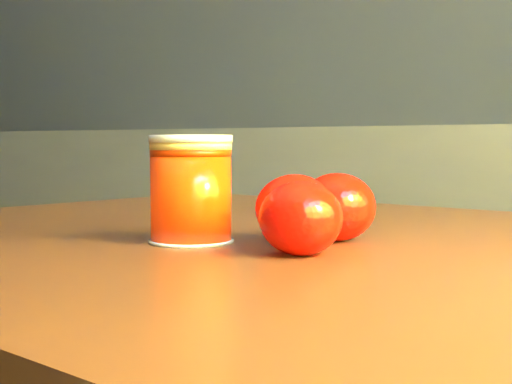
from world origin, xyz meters
The scene contains 6 objects.
kitchen_counter centered at (0.00, 1.45, 0.45)m, with size 3.15×0.60×0.90m, color #56575B.
table centered at (0.97, 0.31, 0.68)m, with size 1.12×0.85×0.78m.
juice_glass centered at (0.87, 0.23, 0.82)m, with size 0.07×0.07×0.09m.
orange_front centered at (0.97, 0.31, 0.81)m, with size 0.07×0.07×0.06m, color #F51304.
orange_back centered at (0.95, 0.27, 0.81)m, with size 0.07×0.07×0.06m, color #F51304.
orange_extra centered at (0.98, 0.22, 0.81)m, with size 0.06×0.06×0.06m, color #F51304.
Camera 1 is at (1.25, -0.24, 0.86)m, focal length 50.00 mm.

